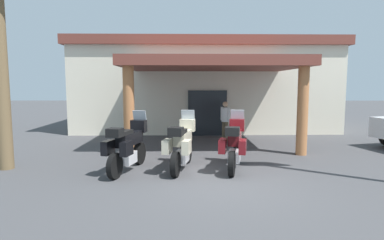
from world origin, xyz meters
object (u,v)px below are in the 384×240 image
motorcycle_black (127,146)px  motorcycle_cream (182,145)px  motel_building (204,85)px  motorcycle_maroon (235,144)px  pedestrian (225,118)px

motorcycle_black → motorcycle_cream: 1.49m
motel_building → motorcycle_maroon: 8.97m
motorcycle_black → pedestrian: bearing=-19.8°
motel_building → motorcycle_black: size_ratio=6.21×
motel_building → pedestrian: 4.60m
motorcycle_maroon → motel_building: bearing=16.0°
motorcycle_cream → motorcycle_maroon: 1.47m
motorcycle_maroon → pedestrian: pedestrian is taller
motel_building → motorcycle_maroon: bearing=-87.8°
motel_building → motorcycle_black: (-2.36, -9.05, -1.65)m
motorcycle_black → pedestrian: pedestrian is taller
motorcycle_black → motorcycle_maroon: size_ratio=1.00×
motorcycle_black → pedestrian: (3.12, 4.73, 0.26)m
motel_building → motorcycle_maroon: size_ratio=6.19×
motel_building → pedestrian: (0.76, -4.32, -1.39)m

